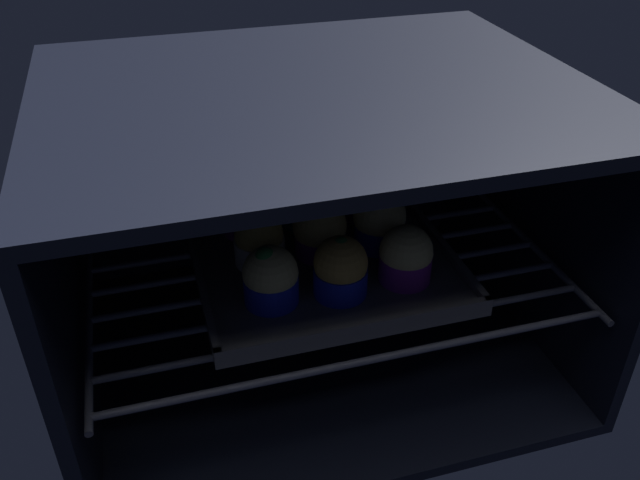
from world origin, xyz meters
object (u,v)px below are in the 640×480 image
muffin_row2_col1 (302,200)px  muffin_row2_col2 (359,189)px  muffin_row0_col1 (342,268)px  muffin_row0_col0 (271,278)px  muffin_row1_col1 (320,230)px  baking_tray (320,257)px  muffin_row2_col0 (245,207)px  muffin_row0_col2 (406,257)px  muffin_row1_col0 (259,239)px  muffin_row1_col2 (379,221)px

muffin_row2_col1 → muffin_row2_col2: size_ratio=0.92×
muffin_row0_col1 → muffin_row2_col2: muffin_row2_col2 is taller
muffin_row0_col0 → muffin_row2_col2: muffin_row2_col2 is taller
muffin_row0_col1 → muffin_row1_col1: bearing=91.1°
baking_tray → muffin_row2_col2: (7.50, 7.72, 4.01)cm
baking_tray → muffin_row0_col1: (0.16, -7.98, 3.78)cm
muffin_row1_col1 → muffin_row2_col2: muffin_row2_col2 is taller
muffin_row2_col0 → muffin_row2_col1: size_ratio=1.05×
baking_tray → muffin_row1_col1: bearing=90.6°
baking_tray → muffin_row0_col1: muffin_row0_col1 is taller
muffin_row0_col1 → muffin_row2_col0: muffin_row2_col0 is taller
muffin_row0_col0 → muffin_row0_col1: same height
muffin_row2_col0 → muffin_row1_col1: bearing=-44.4°
muffin_row0_col1 → muffin_row2_col2: 17.33cm
baking_tray → muffin_row2_col1: (-0.27, 7.44, 3.79)cm
muffin_row1_col1 → muffin_row2_col0: size_ratio=0.95×
muffin_row2_col0 → muffin_row2_col1: muffin_row2_col0 is taller
muffin_row2_col1 → muffin_row0_col0: bearing=-116.4°
muffin_row1_col1 → muffin_row2_col2: (7.50, 7.56, 0.34)cm
muffin_row0_col1 → muffin_row2_col1: size_ratio=1.01×
muffin_row0_col2 → baking_tray: bearing=135.9°
muffin_row2_col1 → muffin_row0_col2: bearing=-61.7°
muffin_row0_col2 → muffin_row1_col1: (-7.78, 7.69, 0.16)cm
muffin_row2_col0 → muffin_row0_col1: bearing=-63.6°
muffin_row0_col0 → muffin_row2_col2: (15.09, 15.02, 0.43)cm
muffin_row2_col0 → muffin_row1_col0: bearing=-87.5°
baking_tray → muffin_row2_col1: bearing=92.1°
baking_tray → muffin_row0_col1: bearing=-88.9°
muffin_row0_col2 → muffin_row1_col2: (-0.45, 7.37, 0.45)cm
muffin_row1_col1 → muffin_row2_col2: bearing=45.2°
muffin_row0_col1 → muffin_row1_col2: bearing=47.5°
muffin_row1_col1 → muffin_row1_col0: bearing=178.5°
muffin_row0_col0 → muffin_row0_col1: (7.75, -0.69, 0.20)cm
muffin_row0_col1 → muffin_row2_col0: size_ratio=0.96×
muffin_row2_col0 → muffin_row2_col1: bearing=-1.0°
muffin_row0_col1 → muffin_row1_col0: (-7.40, 8.33, -0.14)cm
muffin_row1_col1 → muffin_row0_col2: bearing=-44.7°
muffin_row0_col0 → muffin_row2_col2: size_ratio=0.93×
muffin_row0_col0 → muffin_row2_col2: bearing=44.9°
muffin_row0_col1 → muffin_row1_col0: size_ratio=1.00×
muffin_row0_col0 → muffin_row1_col2: (14.92, 7.13, 0.38)cm
muffin_row0_col0 → muffin_row1_col1: 10.63cm
muffin_row2_col2 → muffin_row1_col2: bearing=-91.2°
muffin_row0_col0 → muffin_row0_col2: 15.37cm
muffin_row0_col2 → muffin_row1_col1: 10.94cm
muffin_row0_col1 → muffin_row1_col0: 11.15cm
muffin_row2_col0 → muffin_row1_col2: bearing=-27.4°
muffin_row0_col2 → muffin_row2_col1: 17.00cm
muffin_row0_col0 → muffin_row1_col2: muffin_row1_col2 is taller
muffin_row0_col2 → muffin_row2_col0: 21.52cm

